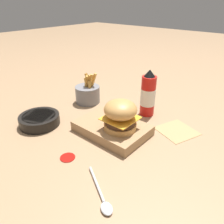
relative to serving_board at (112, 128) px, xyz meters
name	(u,v)px	position (x,y,z in m)	size (l,w,h in m)	color
ground_plane	(114,137)	(0.03, -0.02, -0.02)	(6.00, 6.00, 0.00)	#9E7A56
serving_board	(112,128)	(0.00, 0.00, 0.00)	(0.26, 0.18, 0.04)	#A37A51
burger	(120,115)	(0.04, -0.01, 0.07)	(0.12, 0.12, 0.11)	tan
ketchup_bottle	(148,95)	(0.02, 0.21, 0.07)	(0.06, 0.06, 0.20)	red
fries_basket	(88,94)	(-0.27, 0.13, 0.02)	(0.12, 0.12, 0.15)	slate
side_bowl	(40,120)	(-0.26, -0.14, 0.00)	(0.16, 0.16, 0.04)	black
spoon	(103,199)	(0.19, -0.26, -0.01)	(0.16, 0.10, 0.01)	silver
ketchup_puddle	(68,157)	(-0.01, -0.21, -0.02)	(0.05, 0.05, 0.00)	#9E140F
parchment_square	(177,131)	(0.18, 0.17, -0.02)	(0.17, 0.17, 0.00)	tan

